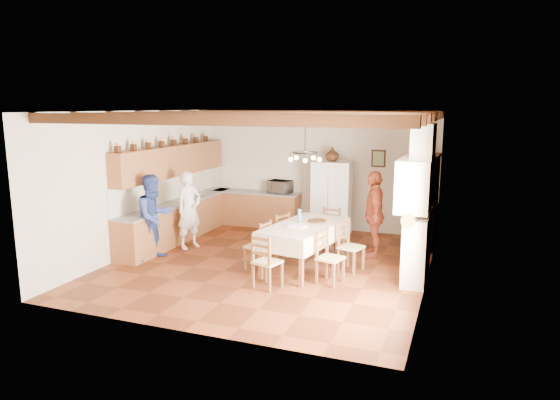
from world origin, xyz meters
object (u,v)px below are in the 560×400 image
(dining_table, at_px, (304,229))
(microwave, at_px, (280,187))
(chair_left_near, at_px, (258,245))
(person_woman_red, at_px, (374,214))
(refrigerator, at_px, (332,198))
(person_woman_blue, at_px, (154,217))
(chair_left_far, at_px, (276,235))
(chair_end_far, at_px, (329,231))
(hutch, at_px, (425,201))
(chair_right_far, at_px, (351,246))
(chair_right_near, at_px, (330,257))
(person_man, at_px, (189,210))
(chair_end_near, at_px, (267,261))

(dining_table, xyz_separation_m, microwave, (-1.62, 3.01, 0.27))
(chair_left_near, distance_m, microwave, 3.48)
(person_woman_red, bearing_deg, dining_table, -53.54)
(refrigerator, bearing_deg, person_woman_blue, -136.36)
(chair_left_far, xyz_separation_m, person_woman_red, (1.86, 0.80, 0.42))
(chair_left_near, height_order, chair_end_far, same)
(chair_left_far, bearing_deg, dining_table, 79.69)
(hutch, distance_m, microwave, 3.69)
(person_woman_blue, bearing_deg, chair_left_near, -68.10)
(chair_right_far, distance_m, chair_end_far, 1.24)
(dining_table, height_order, chair_left_near, chair_left_near)
(microwave, bearing_deg, chair_left_far, -56.99)
(chair_end_far, relative_size, person_woman_red, 0.53)
(hutch, distance_m, chair_end_far, 2.26)
(chair_left_near, bearing_deg, chair_right_near, 89.26)
(hutch, distance_m, person_woman_red, 1.43)
(hutch, xyz_separation_m, chair_left_near, (-2.85, -2.71, -0.56))
(dining_table, distance_m, chair_left_far, 0.97)
(person_woman_blue, bearing_deg, chair_right_far, -61.49)
(chair_right_near, relative_size, chair_end_far, 1.00)
(person_man, bearing_deg, chair_left_far, -69.03)
(refrigerator, bearing_deg, person_woman_red, -52.80)
(chair_right_far, height_order, person_woman_blue, person_woman_blue)
(dining_table, relative_size, person_woman_blue, 1.24)
(dining_table, distance_m, microwave, 3.43)
(chair_right_far, distance_m, microwave, 3.78)
(refrigerator, xyz_separation_m, chair_end_near, (-0.11, -3.93, -0.42))
(dining_table, bearing_deg, refrigerator, 93.71)
(person_man, relative_size, microwave, 2.93)
(chair_right_near, relative_size, microwave, 1.64)
(refrigerator, distance_m, dining_table, 2.75)
(chair_right_far, bearing_deg, chair_left_near, 124.92)
(chair_right_near, bearing_deg, chair_left_far, 66.62)
(refrigerator, height_order, chair_left_near, refrigerator)
(chair_end_far, bearing_deg, dining_table, -91.67)
(chair_left_far, relative_size, person_woman_blue, 0.55)
(dining_table, xyz_separation_m, chair_right_near, (0.68, -0.60, -0.32))
(refrigerator, bearing_deg, chair_right_far, -71.66)
(chair_left_far, bearing_deg, person_woman_red, 136.22)
(dining_table, bearing_deg, person_man, 169.57)
(chair_left_near, bearing_deg, chair_end_near, 41.90)
(refrigerator, distance_m, hutch, 2.23)
(chair_left_far, bearing_deg, chair_left_near, 18.59)
(dining_table, bearing_deg, chair_left_near, -158.47)
(chair_left_far, bearing_deg, chair_right_near, 75.55)
(chair_end_far, bearing_deg, chair_left_far, -136.13)
(chair_end_near, height_order, chair_end_far, same)
(chair_left_far, relative_size, chair_right_far, 1.00)
(hutch, bearing_deg, refrigerator, 174.75)
(chair_left_near, xyz_separation_m, person_woman_red, (1.92, 1.62, 0.42))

